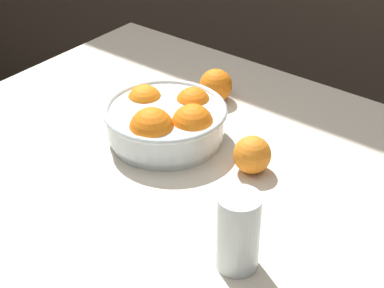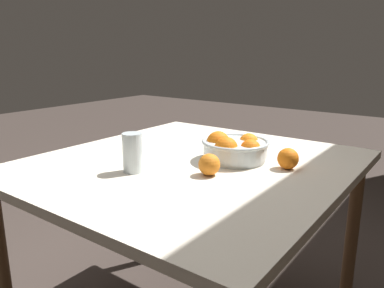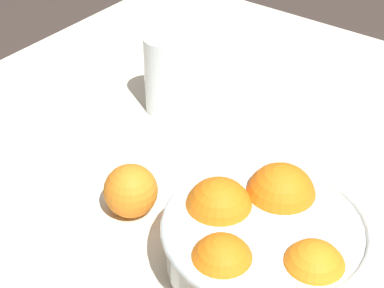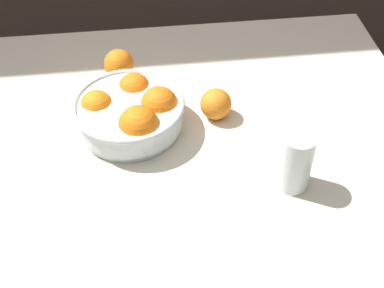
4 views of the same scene
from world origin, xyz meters
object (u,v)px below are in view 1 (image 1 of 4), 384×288
at_px(fruit_bowl, 167,121).
at_px(orange_loose_near_bowl, 252,155).
at_px(orange_loose_front, 216,85).
at_px(juice_glass, 238,235).

distance_m(fruit_bowl, orange_loose_near_bowl, 0.18).
bearing_deg(orange_loose_front, juice_glass, -50.27).
bearing_deg(orange_loose_front, fruit_bowl, -83.32).
xyz_separation_m(juice_glass, orange_loose_front, (-0.32, 0.39, -0.02)).
relative_size(fruit_bowl, orange_loose_near_bowl, 3.44).
bearing_deg(juice_glass, orange_loose_front, 129.73).
bearing_deg(orange_loose_near_bowl, orange_loose_front, 140.09).
bearing_deg(orange_loose_near_bowl, juice_glass, -61.63).
height_order(fruit_bowl, juice_glass, juice_glass).
height_order(juice_glass, orange_loose_near_bowl, juice_glass).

